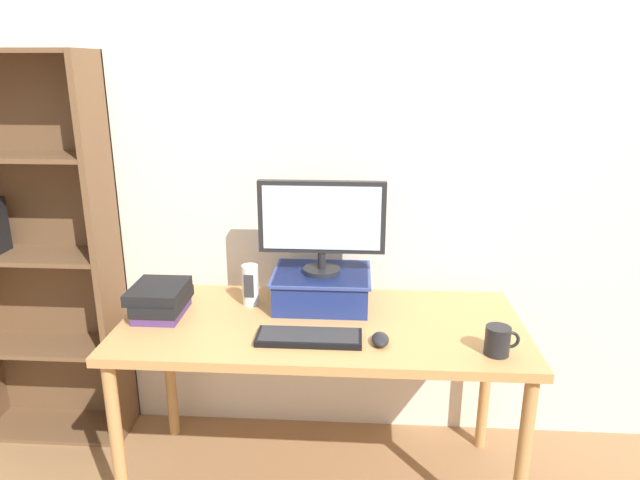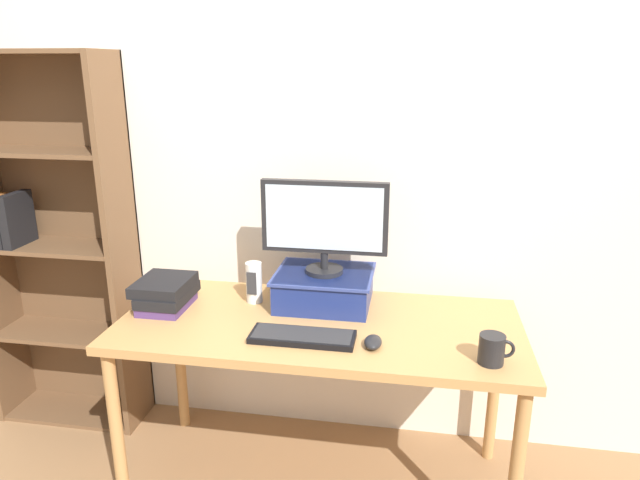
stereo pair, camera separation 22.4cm
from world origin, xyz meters
The scene contains 10 objects.
back_wall centered at (0.00, 0.48, 1.30)m, with size 7.00×0.08×2.60m.
desk centered at (0.00, 0.00, 0.69)m, with size 1.59×0.71×0.77m.
bookshelf_unit centered at (-1.35, 0.33, 0.92)m, with size 0.72×0.28×1.81m.
riser_box centered at (-0.01, 0.18, 0.85)m, with size 0.41×0.34×0.14m.
computer_monitor centered at (-0.01, 0.18, 1.14)m, with size 0.52×0.16×0.39m.
keyboard centered at (-0.03, -0.16, 0.78)m, with size 0.39×0.14×0.02m.
computer_mouse centered at (0.23, -0.17, 0.79)m, with size 0.06×0.10×0.04m.
book_stack centered at (-0.66, 0.03, 0.84)m, with size 0.21×0.27×0.12m.
coffee_mug centered at (0.64, -0.22, 0.82)m, with size 0.12×0.09×0.10m.
desk_speaker centered at (-0.31, 0.15, 0.86)m, with size 0.07×0.07×0.18m.
Camera 1 is at (0.13, -2.07, 1.75)m, focal length 32.00 mm.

